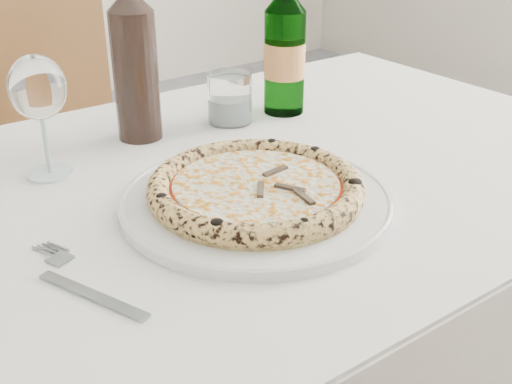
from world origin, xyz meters
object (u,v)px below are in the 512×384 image
(dining_table, at_px, (215,239))
(chair_far, at_px, (55,148))
(tumbler, at_px, (230,101))
(beer_bottle, at_px, (285,50))
(wine_bottle, at_px, (135,63))
(pizza, at_px, (256,188))
(plate, at_px, (256,200))
(wine_glass, at_px, (38,91))

(dining_table, bearing_deg, chair_far, 86.35)
(tumbler, distance_m, beer_bottle, 0.13)
(dining_table, distance_m, tumbler, 0.27)
(tumbler, bearing_deg, wine_bottle, 169.84)
(chair_far, distance_m, pizza, 0.92)
(chair_far, height_order, plate, chair_far)
(beer_bottle, bearing_deg, wine_bottle, 170.58)
(dining_table, relative_size, wine_glass, 7.80)
(plate, bearing_deg, dining_table, 90.00)
(dining_table, bearing_deg, beer_bottle, 31.60)
(dining_table, distance_m, pizza, 0.16)
(chair_far, bearing_deg, pizza, -93.24)
(pizza, bearing_deg, wine_bottle, 90.48)
(pizza, bearing_deg, plate, -19.36)
(plate, bearing_deg, wine_bottle, 90.49)
(wine_glass, xyz_separation_m, tumbler, (0.33, 0.02, -0.09))
(dining_table, relative_size, plate, 3.85)
(chair_far, bearing_deg, beer_bottle, -71.30)
(beer_bottle, xyz_separation_m, wine_bottle, (-0.26, 0.04, 0.01))
(tumbler, bearing_deg, chair_far, 99.76)
(chair_far, relative_size, wine_bottle, 3.24)
(wine_glass, xyz_separation_m, beer_bottle, (0.43, 0.01, -0.01))
(dining_table, distance_m, beer_bottle, 0.37)
(plate, bearing_deg, pizza, 160.64)
(dining_table, xyz_separation_m, chair_far, (0.05, 0.78, -0.13))
(tumbler, height_order, wine_bottle, wine_bottle)
(plate, height_order, beer_bottle, beer_bottle)
(pizza, distance_m, wine_glass, 0.32)
(dining_table, xyz_separation_m, wine_glass, (-0.17, 0.15, 0.22))
(chair_far, bearing_deg, wine_glass, -109.54)
(chair_far, relative_size, wine_glass, 5.40)
(wine_glass, bearing_deg, chair_far, 70.46)
(wine_glass, height_order, tumbler, wine_glass)
(wine_glass, xyz_separation_m, wine_bottle, (0.17, 0.05, -0.00))
(plate, bearing_deg, tumbler, 60.79)
(plate, distance_m, pizza, 0.02)
(dining_table, xyz_separation_m, tumbler, (0.15, 0.18, 0.13))
(chair_far, relative_size, tumbler, 11.06)
(wine_glass, relative_size, tumbler, 2.05)
(plate, relative_size, wine_bottle, 1.22)
(pizza, xyz_separation_m, wine_glass, (-0.17, 0.25, 0.10))
(tumbler, relative_size, beer_bottle, 0.31)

